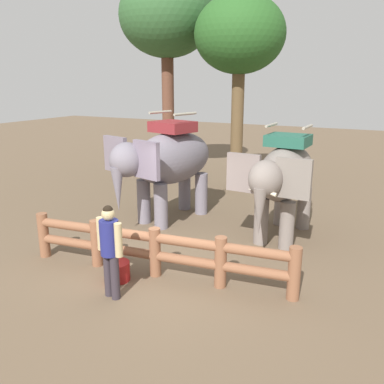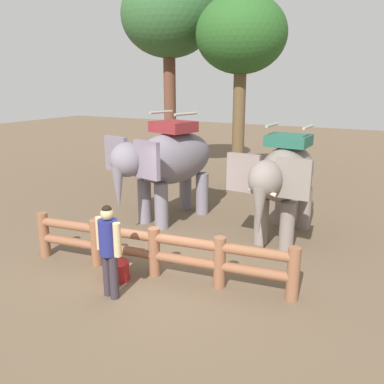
{
  "view_description": "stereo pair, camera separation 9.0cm",
  "coord_description": "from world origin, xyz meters",
  "px_view_note": "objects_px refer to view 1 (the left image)",
  "views": [
    {
      "loc": [
        4.15,
        -6.72,
        3.97
      ],
      "look_at": [
        0.0,
        1.52,
        1.4
      ],
      "focal_mm": 37.49,
      "sensor_mm": 36.0,
      "label": 1
    },
    {
      "loc": [
        4.23,
        -6.68,
        3.97
      ],
      "look_at": [
        0.0,
        1.52,
        1.4
      ],
      "focal_mm": 37.49,
      "sensor_mm": 36.0,
      "label": 2
    }
  ],
  "objects_px": {
    "feed_bucket": "(118,271)",
    "tree_back_center": "(240,37)",
    "elephant_center": "(283,177)",
    "log_fence": "(155,249)",
    "elephant_near_left": "(167,161)",
    "tourist_woman_in_black": "(110,245)",
    "tree_far_left": "(167,19)"
  },
  "relations": [
    {
      "from": "tree_back_center",
      "to": "feed_bucket",
      "type": "relative_size",
      "value": 13.57
    },
    {
      "from": "elephant_near_left",
      "to": "tree_far_left",
      "type": "distance_m",
      "value": 7.27
    },
    {
      "from": "elephant_near_left",
      "to": "tourist_woman_in_black",
      "type": "relative_size",
      "value": 2.06
    },
    {
      "from": "tourist_woman_in_black",
      "to": "tree_far_left",
      "type": "relative_size",
      "value": 0.23
    },
    {
      "from": "feed_bucket",
      "to": "log_fence",
      "type": "bearing_deg",
      "value": 42.67
    },
    {
      "from": "feed_bucket",
      "to": "tree_back_center",
      "type": "bearing_deg",
      "value": 92.93
    },
    {
      "from": "log_fence",
      "to": "elephant_center",
      "type": "relative_size",
      "value": 1.72
    },
    {
      "from": "log_fence",
      "to": "tourist_woman_in_black",
      "type": "xyz_separation_m",
      "value": [
        -0.26,
        -1.12,
        0.45
      ]
    },
    {
      "from": "tree_back_center",
      "to": "feed_bucket",
      "type": "xyz_separation_m",
      "value": [
        0.4,
        -7.84,
        -5.21
      ]
    },
    {
      "from": "elephant_center",
      "to": "feed_bucket",
      "type": "relative_size",
      "value": 6.76
    },
    {
      "from": "feed_bucket",
      "to": "tourist_woman_in_black",
      "type": "bearing_deg",
      "value": -61.61
    },
    {
      "from": "log_fence",
      "to": "tourist_woman_in_black",
      "type": "distance_m",
      "value": 1.23
    },
    {
      "from": "log_fence",
      "to": "feed_bucket",
      "type": "bearing_deg",
      "value": -137.33
    },
    {
      "from": "log_fence",
      "to": "tree_far_left",
      "type": "distance_m",
      "value": 10.81
    },
    {
      "from": "elephant_center",
      "to": "log_fence",
      "type": "bearing_deg",
      "value": -119.13
    },
    {
      "from": "elephant_near_left",
      "to": "elephant_center",
      "type": "height_order",
      "value": "elephant_near_left"
    },
    {
      "from": "elephant_near_left",
      "to": "tree_back_center",
      "type": "distance_m",
      "value": 5.54
    },
    {
      "from": "tree_back_center",
      "to": "elephant_near_left",
      "type": "bearing_deg",
      "value": -97.48
    },
    {
      "from": "elephant_near_left",
      "to": "tree_back_center",
      "type": "relative_size",
      "value": 0.55
    },
    {
      "from": "elephant_near_left",
      "to": "tourist_woman_in_black",
      "type": "bearing_deg",
      "value": -73.63
    },
    {
      "from": "elephant_near_left",
      "to": "log_fence",
      "type": "bearing_deg",
      "value": -64.34
    },
    {
      "from": "log_fence",
      "to": "elephant_near_left",
      "type": "distance_m",
      "value": 3.71
    },
    {
      "from": "elephant_center",
      "to": "tourist_woman_in_black",
      "type": "bearing_deg",
      "value": -115.41
    },
    {
      "from": "log_fence",
      "to": "elephant_center",
      "type": "distance_m",
      "value": 3.85
    },
    {
      "from": "log_fence",
      "to": "elephant_center",
      "type": "xyz_separation_m",
      "value": [
        1.8,
        3.24,
        1.05
      ]
    },
    {
      "from": "elephant_center",
      "to": "tree_far_left",
      "type": "bearing_deg",
      "value": 141.52
    },
    {
      "from": "tourist_woman_in_black",
      "to": "feed_bucket",
      "type": "bearing_deg",
      "value": 118.39
    },
    {
      "from": "elephant_center",
      "to": "tree_back_center",
      "type": "xyz_separation_m",
      "value": [
        -2.79,
        4.07,
        3.76
      ]
    },
    {
      "from": "elephant_center",
      "to": "feed_bucket",
      "type": "distance_m",
      "value": 4.69
    },
    {
      "from": "log_fence",
      "to": "elephant_near_left",
      "type": "xyz_separation_m",
      "value": [
        -1.52,
        3.17,
        1.16
      ]
    },
    {
      "from": "tourist_woman_in_black",
      "to": "tree_far_left",
      "type": "distance_m",
      "value": 11.36
    },
    {
      "from": "tourist_woman_in_black",
      "to": "feed_bucket",
      "type": "height_order",
      "value": "tourist_woman_in_black"
    }
  ]
}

